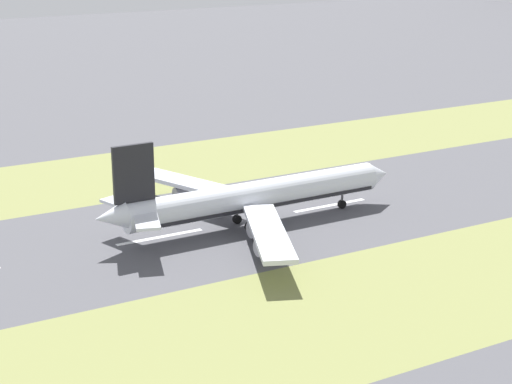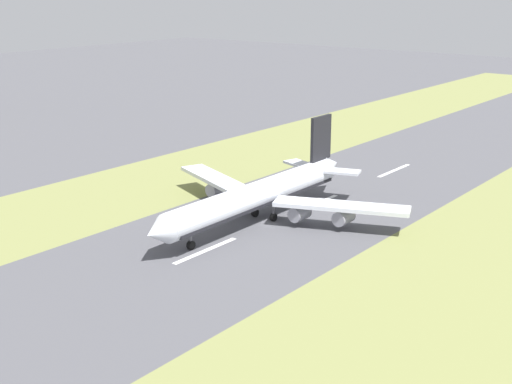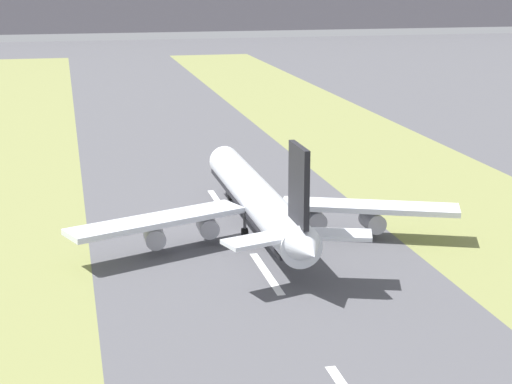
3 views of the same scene
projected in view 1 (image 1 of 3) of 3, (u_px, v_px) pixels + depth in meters
The scene contains 6 objects.
ground_plane at pixel (246, 221), 176.55m from camera, with size 800.00×800.00×0.00m, color #4C4C51.
grass_median_west at pixel (161, 168), 214.01m from camera, with size 40.00×600.00×0.01m, color olive.
grass_median_east at pixel (378, 303), 139.09m from camera, with size 40.00×600.00×0.01m, color olive.
centreline_dash_mid at pixel (160, 237), 167.63m from camera, with size 1.20×18.00×0.01m, color silver.
centreline_dash_far at pixel (330, 205), 186.13m from camera, with size 1.20×18.00×0.01m, color silver.
airplane_main_jet at pixel (248, 198), 171.74m from camera, with size 64.13×67.03×20.20m.
Camera 1 is at (146.35, -78.96, 59.65)m, focal length 60.00 mm.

